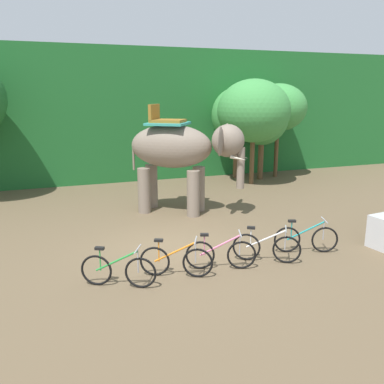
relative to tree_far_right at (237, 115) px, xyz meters
The scene contains 12 objects.
ground_plane 10.51m from the tree_far_right, 125.12° to the right, with size 80.00×80.00×0.00m, color brown.
foliage_hedge 6.93m from the tree_far_right, 146.57° to the left, with size 36.00×6.00×6.23m, color #1E6028.
tree_far_right is the anchor object (origin of this frame).
tree_center_left 1.56m from the tree_far_right, 86.13° to the right, with size 3.29×3.29×4.78m.
tree_center_right 1.25m from the tree_far_right, 34.93° to the right, with size 2.58×2.58×4.69m.
tree_right 2.14m from the tree_far_right, 10.48° to the right, with size 2.78×2.78×4.61m.
elephant 6.69m from the tree_far_right, 132.60° to the right, with size 3.97×3.35×3.78m.
bike_green 12.83m from the tree_far_right, 127.36° to the right, with size 1.54×0.86×0.92m.
bike_orange 12.03m from the tree_far_right, 122.31° to the right, with size 1.57×0.82×0.92m.
bike_pink 11.44m from the tree_far_right, 117.42° to the right, with size 1.63×0.71×0.92m.
bike_white 10.92m from the tree_far_right, 111.41° to the right, with size 1.49×0.92×0.92m.
bike_teal 10.35m from the tree_far_right, 104.83° to the right, with size 1.62×0.72×0.92m.
Camera 1 is at (-3.13, -10.14, 4.16)m, focal length 38.51 mm.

